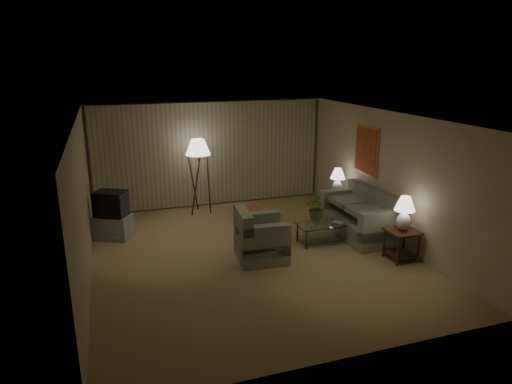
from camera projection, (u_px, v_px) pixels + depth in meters
The scene contains 16 objects.
ground at pixel (251, 254), 9.03m from camera, with size 7.00×7.00×0.00m, color tan.
room_shell at pixel (231, 153), 9.91m from camera, with size 6.04×7.02×2.72m.
sofa at pixel (358, 218), 9.86m from camera, with size 1.87×0.98×0.82m.
armchair at pixel (261, 239), 8.73m from camera, with size 1.12×1.08×0.80m.
side_table_near at pixel (402, 239), 8.67m from camera, with size 0.56×0.56×0.60m.
side_table_far at pixel (336, 201), 11.05m from camera, with size 0.45×0.38×0.60m.
table_lamp_near at pixel (404, 210), 8.51m from camera, with size 0.39×0.39×0.67m.
table_lamp_far at pixel (338, 179), 10.88m from camera, with size 0.36×0.36×0.62m.
coffee_table at pixel (323, 230), 9.54m from camera, with size 1.09×0.60×0.41m.
tv_cabinet at pixel (113, 227), 9.78m from camera, with size 0.89×0.77×0.50m, color #9E9EA0.
crt_tv at pixel (111, 204), 9.64m from camera, with size 0.77×0.70×0.54m, color black.
floor_lamp at pixel (199, 175), 11.18m from camera, with size 0.60×0.60×1.86m.
ottoman at pixel (250, 216), 10.66m from camera, with size 0.54×0.54×0.36m, color #A36137.
vase at pixel (317, 221), 9.43m from camera, with size 0.15×0.15×0.15m, color white.
flowers at pixel (317, 205), 9.33m from camera, with size 0.48×0.42×0.54m, color #4E7835.
book at pixel (336, 223), 9.48m from camera, with size 0.17×0.23×0.02m, color olive.
Camera 1 is at (-2.54, -7.92, 3.72)m, focal length 32.00 mm.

